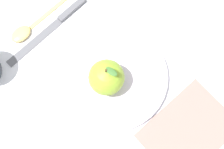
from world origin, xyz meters
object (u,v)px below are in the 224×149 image
(apple, at_px, (106,77))
(spoon, at_px, (28,29))
(knife, at_px, (55,24))
(linen_napkin, at_px, (188,130))
(dinner_plate, at_px, (112,76))

(apple, height_order, spoon, apple)
(apple, bearing_deg, spoon, 158.39)
(knife, height_order, linen_napkin, knife)
(apple, distance_m, knife, 0.19)
(apple, bearing_deg, dinner_plate, 71.85)
(dinner_plate, height_order, apple, apple)
(linen_napkin, bearing_deg, spoon, 161.18)
(dinner_plate, height_order, knife, dinner_plate)
(spoon, bearing_deg, apple, -21.61)
(dinner_plate, bearing_deg, linen_napkin, -21.53)
(apple, bearing_deg, knife, 144.58)
(knife, height_order, spoon, spoon)
(apple, height_order, knife, apple)
(dinner_plate, xyz_separation_m, knife, (-0.16, 0.09, -0.01))
(apple, relative_size, linen_napkin, 0.45)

